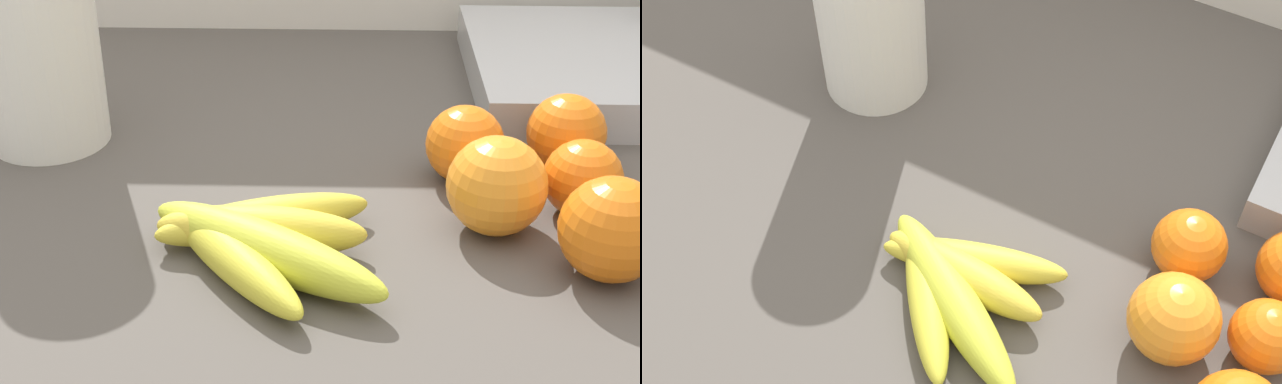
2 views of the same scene
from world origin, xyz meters
TOP-DOWN VIEW (x-y plane):
  - wall_back at (0.00, 0.40)m, footprint 2.06×0.06m
  - banana_bunch at (-0.08, -0.13)m, footprint 0.20×0.18m
  - orange_center at (0.09, 0.00)m, footprint 0.07×0.07m
  - orange_back_right at (0.18, -0.06)m, footprint 0.07×0.07m
  - orange_back_left at (0.10, -0.08)m, footprint 0.08×0.08m
  - orange_front at (0.18, -0.14)m, footprint 0.08×0.08m
  - orange_far_right at (0.18, 0.02)m, footprint 0.07×0.07m
  - paper_towel_roll at (-0.30, 0.07)m, footprint 0.11×0.11m

SIDE VIEW (x-z plane):
  - wall_back at x=0.00m, z-range 0.00..1.30m
  - banana_bunch at x=-0.08m, z-range 0.88..0.92m
  - orange_back_right at x=0.18m, z-range 0.88..0.94m
  - orange_center at x=0.09m, z-range 0.88..0.95m
  - orange_far_right at x=0.18m, z-range 0.88..0.95m
  - orange_front at x=0.18m, z-range 0.88..0.96m
  - orange_back_left at x=0.10m, z-range 0.88..0.96m
  - paper_towel_roll at x=-0.30m, z-range 0.86..1.16m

